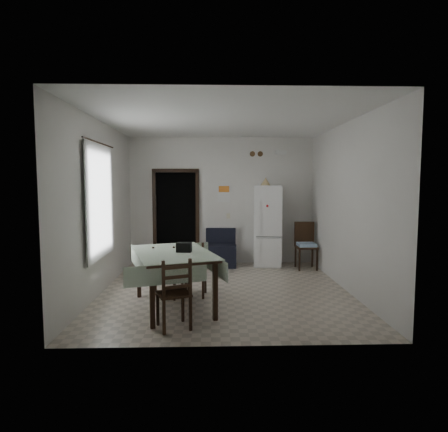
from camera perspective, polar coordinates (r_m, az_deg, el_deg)
ground at (r=6.62m, az=0.13°, el=-11.22°), size 4.50×4.50×0.00m
ceiling at (r=6.45m, az=0.14°, el=14.37°), size 4.20×4.50×0.02m
wall_back at (r=8.62m, az=-0.35°, el=2.34°), size 4.20×0.02×2.90m
wall_front at (r=4.13m, az=1.14°, el=-0.55°), size 4.20×0.02×2.90m
wall_left at (r=6.65m, az=-18.28°, el=1.30°), size 0.02×4.50×2.90m
wall_right at (r=6.77m, az=18.19°, el=1.36°), size 0.02×4.50×2.90m
doorway at (r=8.89m, az=-7.16°, el=-0.14°), size 1.06×0.52×2.22m
window_recess at (r=6.46m, az=-19.24°, el=2.06°), size 0.10×1.20×1.60m
curtain at (r=6.43m, az=-18.30°, el=2.07°), size 0.02×1.45×1.85m
curtain_rod at (r=6.45m, az=-18.45°, el=10.53°), size 0.02×1.60×0.02m
calendar at (r=8.60m, az=-0.01°, el=3.46°), size 0.28×0.02×0.40m
calendar_image at (r=8.59m, az=-0.01°, el=4.13°), size 0.24×0.01×0.14m
light_switch at (r=8.63m, az=0.65°, el=0.01°), size 0.08×0.02×0.12m
vent_left at (r=8.67m, az=4.35°, el=9.42°), size 0.12×0.03×0.12m
vent_right at (r=8.69m, az=5.54°, el=9.40°), size 0.12×0.03×0.12m
emergency_light at (r=8.74m, az=8.67°, el=9.54°), size 0.25×0.07×0.09m
fridge at (r=8.43m, az=6.60°, el=-1.48°), size 0.66×0.66×1.81m
tan_cone at (r=8.28m, az=6.36°, el=5.26°), size 0.23×0.23×0.17m
navy_seat at (r=8.41m, az=-0.46°, el=-4.85°), size 0.72×0.70×0.82m
corner_chair at (r=8.29m, az=12.43°, el=-4.47°), size 0.44×0.44×1.01m
dining_table at (r=5.68m, az=-7.71°, el=-9.62°), size 1.50×1.86×0.84m
black_bag at (r=5.55m, az=-6.11°, el=-4.76°), size 0.23×0.16×0.14m
dining_chair_far_left at (r=6.17m, az=-9.06°, el=-8.36°), size 0.40×0.40×0.86m
dining_chair_far_right at (r=6.22m, az=-4.58°, el=-7.96°), size 0.43×0.43×0.91m
dining_chair_near_head at (r=4.90m, az=-7.69°, el=-11.52°), size 0.51×0.51×0.92m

